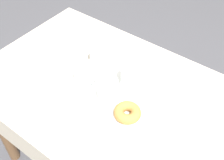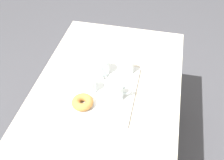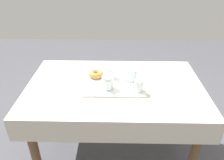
{
  "view_description": "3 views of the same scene",
  "coord_description": "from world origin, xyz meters",
  "views": [
    {
      "loc": [
        0.52,
        -0.7,
        1.69
      ],
      "look_at": [
        -0.0,
        0.01,
        0.8
      ],
      "focal_mm": 45.04,
      "sensor_mm": 36.0,
      "label": 1
    },
    {
      "loc": [
        0.99,
        0.26,
        1.83
      ],
      "look_at": [
        -0.05,
        0.03,
        0.78
      ],
      "focal_mm": 42.29,
      "sensor_mm": 36.0,
      "label": 2
    },
    {
      "loc": [
        -0.01,
        1.4,
        1.6
      ],
      "look_at": [
        0.02,
        -0.02,
        0.77
      ],
      "focal_mm": 35.16,
      "sensor_mm": 36.0,
      "label": 3
    }
  ],
  "objects": [
    {
      "name": "ground_plane",
      "position": [
        0.0,
        0.0,
        0.0
      ],
      "size": [
        6.0,
        6.0,
        0.0
      ],
      "primitive_type": "plane",
      "color": "#47474C"
    },
    {
      "name": "dining_table",
      "position": [
        0.0,
        0.0,
        0.63
      ],
      "size": [
        1.31,
        0.83,
        0.74
      ],
      "color": "beige",
      "rests_on": "ground"
    },
    {
      "name": "serving_tray",
      "position": [
        0.01,
        0.0,
        0.74
      ],
      "size": [
        0.45,
        0.33,
        0.02
      ],
      "primitive_type": "cube",
      "color": "white",
      "rests_on": "dining_table"
    },
    {
      "name": "tea_mug_left",
      "position": [
        0.05,
        0.07,
        0.8
      ],
      "size": [
        0.08,
        0.12,
        0.1
      ],
      "color": "silver",
      "rests_on": "serving_tray"
    },
    {
      "name": "tea_mug_right",
      "position": [
        -0.13,
        -0.05,
        0.8
      ],
      "size": [
        0.12,
        0.08,
        0.1
      ],
      "color": "silver",
      "rests_on": "serving_tray"
    },
    {
      "name": "water_glass_near",
      "position": [
        0.03,
        -0.08,
        0.79
      ],
      "size": [
        0.07,
        0.07,
        0.08
      ],
      "color": "silver",
      "rests_on": "serving_tray"
    },
    {
      "name": "water_glass_far",
      "position": [
        -0.17,
        0.1,
        0.79
      ],
      "size": [
        0.07,
        0.07,
        0.08
      ],
      "color": "silver",
      "rests_on": "serving_tray"
    },
    {
      "name": "donut_plate_left",
      "position": [
        0.15,
        -0.09,
        0.75
      ],
      "size": [
        0.12,
        0.12,
        0.01
      ],
      "primitive_type": "cylinder",
      "color": "silver",
      "rests_on": "serving_tray"
    },
    {
      "name": "sugar_donut_left",
      "position": [
        0.15,
        -0.09,
        0.78
      ],
      "size": [
        0.11,
        0.11,
        0.04
      ],
      "primitive_type": "torus",
      "color": "#BC7F3D",
      "rests_on": "donut_plate_left"
    },
    {
      "name": "paper_napkin",
      "position": [
        0.34,
        0.02,
        0.74
      ],
      "size": [
        0.15,
        0.16,
        0.01
      ],
      "primitive_type": "cube",
      "rotation": [
        0.0,
        0.0,
        0.23
      ],
      "color": "white",
      "rests_on": "dining_table"
    }
  ]
}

